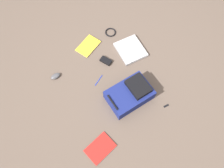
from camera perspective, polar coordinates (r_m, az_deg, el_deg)
name	(u,v)px	position (r m, az deg, el deg)	size (l,w,h in m)	color
ground_plane	(114,84)	(2.27, 0.58, 0.02)	(4.14, 4.14, 0.00)	brown
backpack	(130,94)	(2.15, 4.68, -2.57)	(0.33, 0.45, 0.18)	navy
laptop	(131,50)	(2.46, 4.78, 8.76)	(0.31, 0.28, 0.03)	#929296
book_comic	(100,148)	(2.07, -3.06, -16.07)	(0.24, 0.29, 0.01)	silver
book_manual	(88,46)	(2.50, -6.13, 9.64)	(0.27, 0.31, 0.02)	silver
computer_mouse	(56,76)	(2.36, -14.24, 1.97)	(0.06, 0.10, 0.04)	#4C4C51
cable_coil	(111,32)	(2.60, -0.39, 13.10)	(0.12, 0.12, 0.01)	black
power_brick	(106,61)	(2.38, -1.56, 5.97)	(0.07, 0.12, 0.03)	black
pen_black	(99,80)	(2.28, -3.43, 0.98)	(0.01, 0.01, 0.14)	#1933B2
usb_stick	(166,106)	(2.24, 13.71, -5.43)	(0.02, 0.05, 0.01)	black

